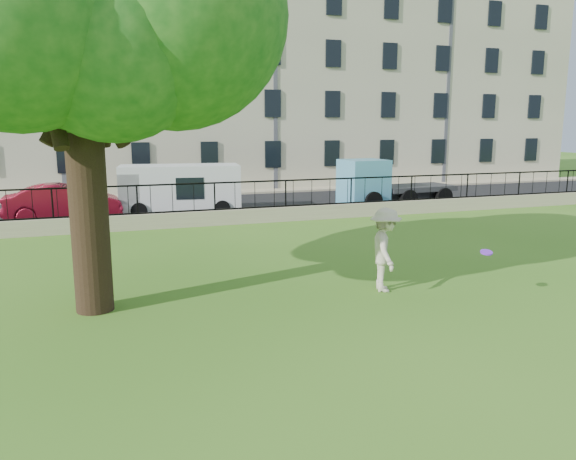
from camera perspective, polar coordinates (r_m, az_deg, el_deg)
name	(u,v)px	position (r m, az deg, el deg)	size (l,w,h in m)	color
ground	(338,323)	(11.65, 5.11, -9.44)	(120.00, 120.00, 0.00)	#3A701A
retaining_wall	(215,218)	(22.72, -7.41, 1.25)	(50.00, 0.40, 0.60)	tan
iron_railing	(215,197)	(22.60, -7.46, 3.38)	(50.00, 0.05, 1.13)	black
street	(195,209)	(27.33, -9.43, 2.16)	(60.00, 9.00, 0.01)	black
sidewalk	(179,195)	(32.41, -11.03, 3.54)	(60.00, 1.40, 0.12)	tan
building_row	(162,77)	(37.90, -12.70, 14.88)	(56.40, 10.40, 13.80)	beige
man	(385,250)	(13.75, 9.83, -1.99)	(1.32, 0.76, 2.04)	beige
frisbee	(486,252)	(13.40, 19.51, -2.15)	(0.27, 0.27, 0.03)	#7C28E3
red_sedan	(64,203)	(25.28, -21.84, 2.60)	(1.63, 4.67, 1.54)	maroon
white_van	(180,190)	(25.72, -10.88, 4.05)	(5.24, 2.04, 2.20)	silver
blue_truck	(395,182)	(28.27, 10.78, 4.77)	(5.55, 1.97, 2.33)	#57A6CC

